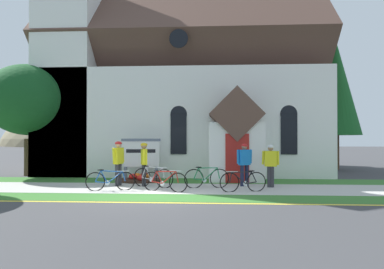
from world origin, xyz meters
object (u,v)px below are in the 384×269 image
bicycle_red (243,181)px  cyclist_in_yellow_jersey (244,161)px  roadside_conifer (336,87)px  church_sign (141,154)px  bicycle_white (110,181)px  bicycle_green (165,181)px  bicycle_silver (153,177)px  yard_deciduous_tree (28,100)px  cyclist_in_blue_jersey (118,159)px  bicycle_orange (207,178)px  cyclist_in_orange_jersey (144,160)px  cyclist_in_green_jersey (271,163)px

bicycle_red → cyclist_in_yellow_jersey: bearing=83.1°
roadside_conifer → church_sign: bearing=-149.5°
bicycle_white → bicycle_green: 2.02m
bicycle_silver → bicycle_red: bearing=-15.9°
bicycle_silver → cyclist_in_yellow_jersey: 3.66m
church_sign → yard_deciduous_tree: yard_deciduous_tree is taller
cyclist_in_blue_jersey → church_sign: bearing=75.0°
bicycle_silver → cyclist_in_blue_jersey: 1.60m
cyclist_in_yellow_jersey → roadside_conifer: roadside_conifer is taller
bicycle_orange → yard_deciduous_tree: 10.49m
cyclist_in_orange_jersey → cyclist_in_blue_jersey: size_ratio=0.97×
bicycle_red → yard_deciduous_tree: 11.98m
cyclist_in_blue_jersey → cyclist_in_orange_jersey: bearing=4.8°
church_sign → bicycle_silver: church_sign is taller
bicycle_orange → roadside_conifer: (7.81, 8.59, 4.67)m
bicycle_green → cyclist_in_blue_jersey: bearing=147.4°
bicycle_white → bicycle_green: (2.01, -0.10, 0.00)m
bicycle_green → cyclist_in_yellow_jersey: size_ratio=0.99×
cyclist_in_orange_jersey → cyclist_in_yellow_jersey: size_ratio=1.02×
bicycle_green → cyclist_in_yellow_jersey: (2.97, 1.56, 0.63)m
bicycle_silver → yard_deciduous_tree: 8.70m
cyclist_in_yellow_jersey → bicycle_green: bearing=-152.4°
cyclist_in_blue_jersey → cyclist_in_green_jersey: 5.99m
cyclist_in_yellow_jersey → yard_deciduous_tree: 11.47m
cyclist_in_orange_jersey → cyclist_in_blue_jersey: cyclist_in_blue_jersey is taller
bicycle_orange → cyclist_in_yellow_jersey: size_ratio=1.01×
cyclist_in_blue_jersey → roadside_conifer: (11.33, 8.27, 4.00)m
roadside_conifer → cyclist_in_green_jersey: bearing=-122.7°
bicycle_green → cyclist_in_yellow_jersey: 3.41m
church_sign → roadside_conifer: (10.82, 6.36, 3.86)m
cyclist_in_orange_jersey → yard_deciduous_tree: (-6.63, 3.42, 2.83)m
bicycle_orange → cyclist_in_yellow_jersey: (1.49, 0.57, 0.61)m
bicycle_white → cyclist_in_green_jersey: bearing=11.0°
bicycle_orange → yard_deciduous_tree: bearing=157.3°
cyclist_in_yellow_jersey → bicycle_silver: bearing=-172.1°
cyclist_in_orange_jersey → church_sign: bearing=105.4°
church_sign → bicycle_orange: bearing=-36.5°
bicycle_orange → cyclist_in_orange_jersey: size_ratio=1.00×
bicycle_silver → cyclist_in_orange_jersey: (-0.42, 0.33, 0.63)m
bicycle_silver → yard_deciduous_tree: (-7.05, 3.76, 3.46)m
bicycle_orange → church_sign: bearing=143.5°
cyclist_in_orange_jersey → bicycle_white: bearing=-127.4°
bicycle_red → roadside_conifer: 12.41m
bicycle_green → yard_deciduous_tree: (-7.66, 4.81, 3.47)m
cyclist_in_yellow_jersey → yard_deciduous_tree: yard_deciduous_tree is taller
bicycle_white → cyclist_in_orange_jersey: 1.75m
bicycle_green → cyclist_in_blue_jersey: (-2.04, 1.31, 0.69)m
yard_deciduous_tree → church_sign: bearing=-14.7°
bicycle_silver → church_sign: bearing=113.2°
bicycle_white → bicycle_green: bearing=-2.9°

